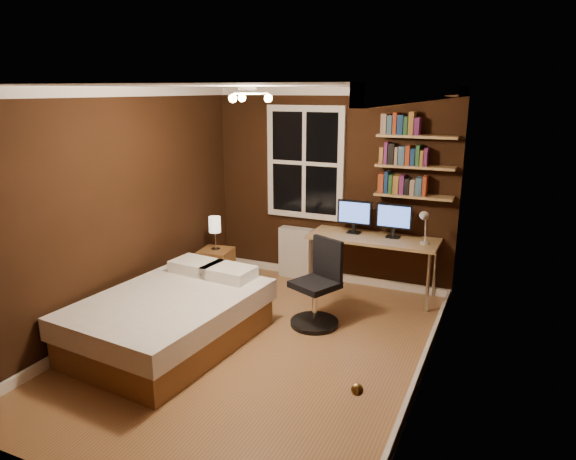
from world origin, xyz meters
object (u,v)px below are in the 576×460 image
at_px(desk_lamp, 424,227).
at_px(office_chair, 318,293).
at_px(radiator, 296,253).
at_px(desk, 373,242).
at_px(bed, 172,318).
at_px(monitor_left, 354,217).
at_px(nightstand, 216,267).
at_px(monitor_right, 394,221).
at_px(bedside_lamp, 215,233).

distance_m(desk_lamp, office_chair, 1.46).
distance_m(radiator, desk, 1.17).
distance_m(bed, monitor_left, 2.56).
bearing_deg(nightstand, radiator, 33.74).
bearing_deg(radiator, desk_lamp, -10.07).
relative_size(monitor_left, office_chair, 0.46).
bearing_deg(monitor_right, office_chair, -114.90).
xyz_separation_m(bed, nightstand, (-0.44, 1.55, -0.03)).
distance_m(nightstand, desk, 2.04).
distance_m(bed, desk, 2.58).
distance_m(bed, nightstand, 1.61).
relative_size(nightstand, desk, 0.31).
height_order(radiator, office_chair, office_chair).
bearing_deg(bed, monitor_right, 56.67).
bearing_deg(monitor_left, office_chair, -91.89).
bearing_deg(desk_lamp, desk, 169.74).
bearing_deg(desk_lamp, nightstand, -170.73).
height_order(bed, desk, desk).
xyz_separation_m(monitor_right, office_chair, (-0.53, -1.14, -0.60)).
bearing_deg(nightstand, monitor_left, 12.55).
height_order(bed, office_chair, office_chair).
bearing_deg(monitor_left, nightstand, -159.91).
xyz_separation_m(radiator, monitor_left, (0.83, -0.11, 0.61)).
relative_size(bed, bedside_lamp, 4.57).
distance_m(monitor_left, desk_lamp, 0.90).
height_order(bedside_lamp, desk_lamp, desk_lamp).
distance_m(radiator, office_chair, 1.48).
distance_m(monitor_left, office_chair, 1.29).
bearing_deg(radiator, office_chair, -57.66).
bearing_deg(monitor_left, monitor_right, 0.00).
distance_m(bed, desk_lamp, 2.95).
relative_size(monitor_left, monitor_right, 1.00).
bearing_deg(office_chair, nightstand, -174.31).
distance_m(bedside_lamp, monitor_right, 2.24).
bearing_deg(bed, monitor_left, 65.66).
bearing_deg(desk_lamp, monitor_left, 167.90).
bearing_deg(bedside_lamp, office_chair, -18.38).
xyz_separation_m(monitor_right, desk_lamp, (0.39, -0.19, 0.01)).
height_order(nightstand, office_chair, office_chair).
bearing_deg(desk, nightstand, -164.69).
relative_size(nightstand, radiator, 0.71).
bearing_deg(bedside_lamp, monitor_left, 20.09).
xyz_separation_m(radiator, office_chair, (0.79, -1.25, 0.01)).
height_order(bed, radiator, radiator).
bearing_deg(bedside_lamp, monitor_right, 15.74).
xyz_separation_m(nightstand, monitor_right, (2.14, 0.60, 0.71)).
height_order(desk, desk_lamp, desk_lamp).
relative_size(radiator, monitor_right, 1.58).
bearing_deg(monitor_left, radiator, 172.13).
relative_size(nightstand, monitor_right, 1.12).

